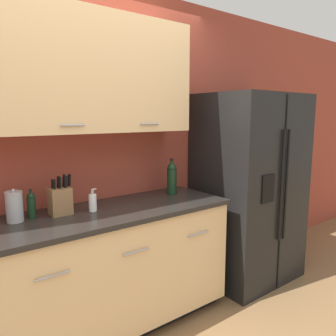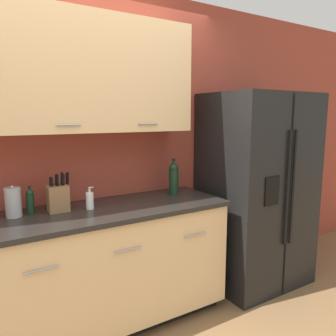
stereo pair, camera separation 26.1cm
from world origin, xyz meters
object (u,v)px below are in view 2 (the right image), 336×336
Objects in this scene: wine_bottle at (174,178)px; knife_block at (58,197)px; refrigerator at (256,190)px; soap_dispenser at (90,200)px; oil_bottle at (30,201)px; steel_canister at (13,202)px.

knife_block is at bearing -179.54° from wine_bottle.
soap_dispenser is (-1.58, 0.09, 0.10)m from refrigerator.
soap_dispenser is (-0.76, -0.07, -0.08)m from wine_bottle.
refrigerator is at bearing -3.15° from soap_dispenser.
oil_bottle is at bearing 167.87° from knife_block.
steel_canister is (-2.07, 0.17, 0.13)m from refrigerator.
refrigerator is 11.13× the size of soap_dispenser.
knife_block is 0.89× the size of wine_bottle.
wine_bottle reaches higher than steel_canister.
steel_canister is (-0.11, -0.02, 0.01)m from oil_bottle.
oil_bottle is (-0.18, 0.04, -0.01)m from knife_block.
wine_bottle is at bearing -1.53° from oil_bottle.
wine_bottle reaches higher than knife_block.
knife_block reaches higher than oil_bottle.
oil_bottle is at bearing 174.57° from refrigerator.
steel_canister reaches higher than soap_dispenser.
knife_block reaches higher than soap_dispenser.
refrigerator reaches higher than oil_bottle.
knife_block is 0.22m from soap_dispenser.
wine_bottle is 1.58× the size of oil_bottle.
refrigerator reaches higher than soap_dispenser.
soap_dispenser is 0.76× the size of steel_canister.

